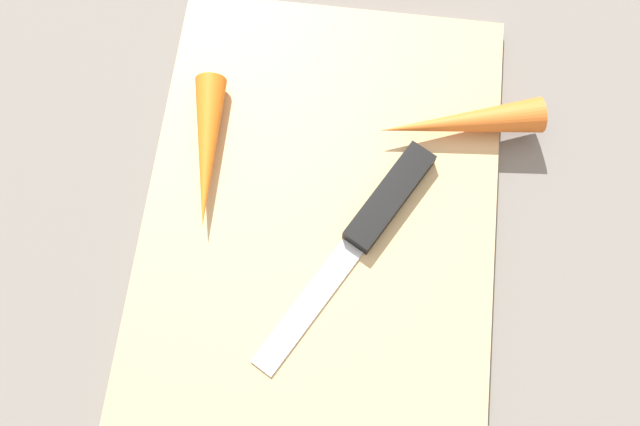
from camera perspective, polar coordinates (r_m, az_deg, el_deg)
name	(u,v)px	position (r m, az deg, el deg)	size (l,w,h in m)	color
ground_plane	(320,218)	(0.54, 0.00, -0.41)	(1.40, 1.40, 0.00)	slate
cutting_board	(320,216)	(0.53, 0.00, -0.21)	(0.36, 0.26, 0.01)	tan
knife	(379,211)	(0.52, 4.81, 0.17)	(0.18, 0.12, 0.01)	#B7B7BC
carrot_short	(207,151)	(0.54, -9.10, 4.96)	(0.02, 0.02, 0.12)	orange
carrot_long	(460,123)	(0.55, 11.26, 7.16)	(0.03, 0.03, 0.12)	orange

